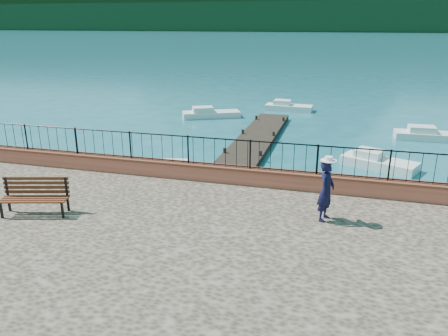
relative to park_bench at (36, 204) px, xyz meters
The scene contains 14 objects.
ground 5.94m from the park_bench, ahead, with size 2000.00×2000.00×0.00m, color #19596B.
parapet 6.99m from the park_bench, 34.71° to the left, with size 28.00×0.46×0.58m, color #CD634A.
railing 7.03m from the park_bench, 34.71° to the left, with size 27.00×0.05×0.95m, color black.
dock 12.91m from the park_bench, 73.05° to the left, with size 2.00×16.00×0.30m, color #2D231C.
far_forest 300.43m from the park_bench, 88.90° to the left, with size 900.00×60.00×18.00m, color black.
foothills 360.91m from the park_bench, 89.09° to the left, with size 900.00×120.00×44.00m, color black.
park_bench is the anchor object (origin of this frame).
person 8.26m from the park_bench, 12.58° to the left, with size 0.63×0.41×1.73m, color black.
hat 8.37m from the park_bench, 12.58° to the left, with size 0.44×0.44×0.12m, color white.
boat_0 7.34m from the park_bench, 73.83° to the left, with size 3.47×1.30×0.80m, color white.
boat_1 14.86m from the park_bench, 46.75° to the left, with size 3.36×1.30×0.80m, color white.
boat_2 21.61m from the park_bench, 51.54° to the left, with size 4.09×1.30×0.80m, color silver.
boat_3 19.47m from the park_bench, 91.82° to the left, with size 4.00×1.30×0.80m, color silver.
boat_4 23.85m from the park_bench, 79.45° to the left, with size 3.51×1.30×0.80m, color silver.
Camera 1 is at (2.53, -9.98, 6.50)m, focal length 35.00 mm.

